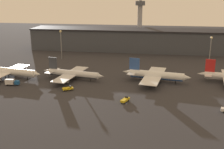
# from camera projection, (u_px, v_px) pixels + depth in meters

# --- Properties ---
(ground) EXTENTS (600.00, 600.00, 0.00)m
(ground) POSITION_uv_depth(u_px,v_px,m) (121.00, 94.00, 144.45)
(ground) COLOR #2D2D33
(terminal_building) EXTENTS (184.92, 25.87, 19.09)m
(terminal_building) POSITION_uv_depth(u_px,v_px,m) (137.00, 40.00, 245.04)
(terminal_building) COLOR #3D424C
(terminal_building) RESTS_ON ground
(airplane_0) EXTENTS (44.57, 36.64, 14.05)m
(airplane_0) POSITION_uv_depth(u_px,v_px,m) (8.00, 72.00, 170.68)
(airplane_0) COLOR white
(airplane_0) RESTS_ON ground
(airplane_1) EXTENTS (39.27, 35.61, 12.56)m
(airplane_1) POSITION_uv_depth(u_px,v_px,m) (72.00, 74.00, 167.12)
(airplane_1) COLOR silver
(airplane_1) RESTS_ON ground
(airplane_2) EXTENTS (40.20, 38.42, 13.18)m
(airplane_2) POSITION_uv_depth(u_px,v_px,m) (156.00, 75.00, 162.58)
(airplane_2) COLOR white
(airplane_2) RESTS_ON ground
(service_vehicle_0) EXTENTS (5.87, 4.88, 2.46)m
(service_vehicle_0) POSITION_uv_depth(u_px,v_px,m) (68.00, 88.00, 148.72)
(service_vehicle_0) COLOR gold
(service_vehicle_0) RESTS_ON ground
(service_vehicle_1) EXTENTS (4.21, 6.33, 2.51)m
(service_vehicle_1) POSITION_uv_depth(u_px,v_px,m) (125.00, 100.00, 133.18)
(service_vehicle_1) COLOR gold
(service_vehicle_1) RESTS_ON ground
(service_vehicle_2) EXTENTS (7.80, 3.07, 3.51)m
(service_vehicle_2) POSITION_uv_depth(u_px,v_px,m) (12.00, 82.00, 156.63)
(service_vehicle_2) COLOR #195199
(service_vehicle_2) RESTS_ON ground
(lamp_post_0) EXTENTS (1.80, 1.80, 22.36)m
(lamp_post_0) POSITION_uv_depth(u_px,v_px,m) (61.00, 41.00, 213.26)
(lamp_post_0) COLOR slate
(lamp_post_0) RESTS_ON ground
(lamp_post_1) EXTENTS (1.80, 1.80, 20.28)m
(lamp_post_1) POSITION_uv_depth(u_px,v_px,m) (211.00, 46.00, 197.56)
(lamp_post_1) COLOR slate
(lamp_post_1) RESTS_ON ground
(control_tower) EXTENTS (9.00, 9.00, 44.51)m
(control_tower) POSITION_uv_depth(u_px,v_px,m) (140.00, 18.00, 265.83)
(control_tower) COLOR #99999E
(control_tower) RESTS_ON ground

